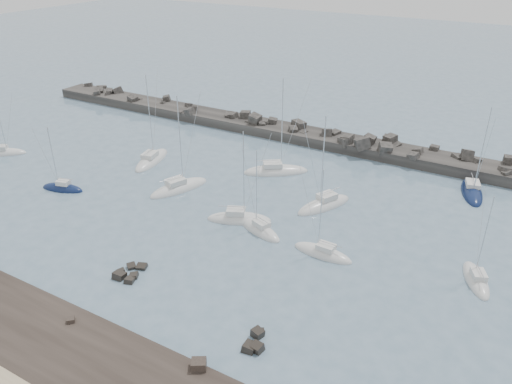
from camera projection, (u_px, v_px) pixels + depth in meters
ground at (207, 246)px, 60.79m from camera, size 400.00×400.00×0.00m
rock_shelf at (65, 367)px, 43.71m from camera, size 140.00×12.28×1.84m
rock_cluster_near at (129, 273)px, 55.61m from camera, size 3.43×4.00×1.27m
rock_cluster_far at (255, 342)px, 46.15m from camera, size 2.18×3.58×1.49m
breakwater at (291, 136)px, 93.08m from camera, size 115.00×7.99×5.31m
sailboat_0 at (4, 153)px, 86.08m from camera, size 7.35×6.17×11.84m
sailboat_1 at (152, 161)px, 83.34m from camera, size 5.10×10.28×15.46m
sailboat_2 at (63, 189)px, 74.10m from camera, size 6.90×3.68×10.69m
sailboat_3 at (179, 188)px, 74.15m from camera, size 6.28×10.10×15.30m
sailboat_4 at (276, 172)px, 79.40m from camera, size 10.38×8.58×16.33m
sailboat_5 at (260, 230)px, 63.77m from camera, size 7.75×4.82×11.90m
sailboat_6 at (324, 205)px, 69.49m from camera, size 6.56×9.42×14.52m
sailboat_7 at (239, 219)px, 66.09m from camera, size 8.88×6.02×13.64m
sailboat_8 at (472, 192)px, 73.14m from camera, size 5.16×9.54×14.32m
sailboat_9 at (323, 253)px, 59.07m from camera, size 7.55×2.64×11.87m
sailboat_10 at (476, 280)px, 54.51m from camera, size 4.79×7.19×11.08m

